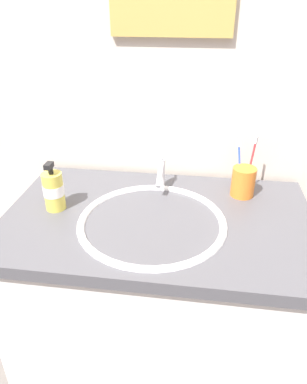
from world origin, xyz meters
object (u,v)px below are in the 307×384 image
Objects in this scene: soap_dispenser at (54,190)px; toothbrush_blue at (239,162)px; toothbrush_cup at (243,182)px; faucet at (161,173)px; toothbrush_red at (251,161)px.

toothbrush_blue is at bearing 19.20° from soap_dispenser.
toothbrush_cup is at bearing 15.59° from soap_dispenser.
toothbrush_red reaches higher than faucet.
toothbrush_red is (0.02, 0.04, 0.06)m from toothbrush_cup.
toothbrush_cup is 0.07m from toothbrush_blue.
soap_dispenser reaches higher than faucet.
toothbrush_cup is 0.57× the size of toothbrush_blue.
toothbrush_cup is at bearing -1.83° from faucet.
faucet is at bearing 28.94° from soap_dispenser.
toothbrush_cup is 0.54× the size of toothbrush_red.
faucet is at bearing -174.22° from toothbrush_blue.
faucet is 0.31m from toothbrush_red.
toothbrush_blue reaches higher than soap_dispenser.
toothbrush_cup is at bearing -118.89° from toothbrush_red.
soap_dispenser is (-0.32, -0.18, 0.00)m from faucet.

